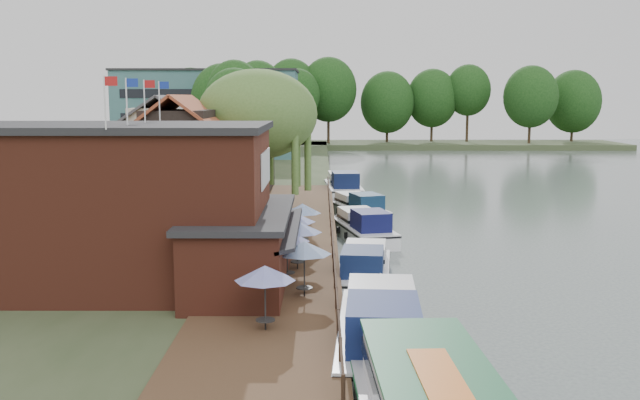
{
  "coord_description": "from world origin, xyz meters",
  "views": [
    {
      "loc": [
        -5.88,
        -32.33,
        9.4
      ],
      "look_at": [
        -6.0,
        12.0,
        3.0
      ],
      "focal_mm": 40.0,
      "sensor_mm": 36.0,
      "label": 1
    }
  ],
  "objects": [
    {
      "name": "ground",
      "position": [
        0.0,
        0.0,
        0.0
      ],
      "size": [
        260.0,
        260.0,
        0.0
      ],
      "primitive_type": "plane",
      "color": "#4E5A58",
      "rests_on": "ground"
    },
    {
      "name": "land_bank",
      "position": [
        -30.0,
        35.0,
        0.5
      ],
      "size": [
        50.0,
        140.0,
        1.0
      ],
      "primitive_type": "cube",
      "color": "#384728",
      "rests_on": "ground"
    },
    {
      "name": "quay_deck",
      "position": [
        -8.0,
        10.0,
        1.05
      ],
      "size": [
        6.0,
        50.0,
        0.1
      ],
      "primitive_type": "cube",
      "color": "#47301E",
      "rests_on": "land_bank"
    },
    {
      "name": "quay_rail",
      "position": [
        -5.3,
        10.5,
        1.5
      ],
      "size": [
        0.2,
        49.0,
        1.0
      ],
      "primitive_type": null,
      "color": "black",
      "rests_on": "land_bank"
    },
    {
      "name": "pub",
      "position": [
        -14.0,
        -1.0,
        4.65
      ],
      "size": [
        20.0,
        11.0,
        7.3
      ],
      "primitive_type": null,
      "color": "maroon",
      "rests_on": "land_bank"
    },
    {
      "name": "hotel_block",
      "position": [
        -22.0,
        70.0,
        7.15
      ],
      "size": [
        25.4,
        12.4,
        12.3
      ],
      "primitive_type": null,
      "color": "#38666B",
      "rests_on": "land_bank"
    },
    {
      "name": "cottage_a",
      "position": [
        -15.0,
        14.0,
        5.25
      ],
      "size": [
        8.6,
        7.6,
        8.5
      ],
      "primitive_type": null,
      "color": "black",
      "rests_on": "land_bank"
    },
    {
      "name": "cottage_b",
      "position": [
        -18.0,
        24.0,
        5.25
      ],
      "size": [
        9.6,
        8.6,
        8.5
      ],
      "primitive_type": null,
      "color": "beige",
      "rests_on": "land_bank"
    },
    {
      "name": "cottage_c",
      "position": [
        -14.0,
        33.0,
        5.25
      ],
      "size": [
        7.6,
        7.6,
        8.5
      ],
      "primitive_type": null,
      "color": "black",
      "rests_on": "land_bank"
    },
    {
      "name": "willow",
      "position": [
        -10.5,
        19.0,
        6.21
      ],
      "size": [
        8.6,
        8.6,
        10.43
      ],
      "primitive_type": null,
      "color": "#476B2D",
      "rests_on": "land_bank"
    },
    {
      "name": "umbrella_0",
      "position": [
        -7.91,
        -7.61,
        2.29
      ],
      "size": [
        2.2,
        2.2,
        2.38
      ],
      "primitive_type": null,
      "color": "#1C249B",
      "rests_on": "quay_deck"
    },
    {
      "name": "umbrella_1",
      "position": [
        -6.62,
        -3.25,
        2.29
      ],
      "size": [
        2.29,
        2.29,
        2.38
      ],
      "primitive_type": null,
      "color": "#1A4993",
      "rests_on": "quay_deck"
    },
    {
      "name": "umbrella_2",
      "position": [
        -7.46,
        -0.6,
        2.29
      ],
      "size": [
        2.06,
        2.06,
        2.38
      ],
      "primitive_type": null,
      "color": "navy",
      "rests_on": "quay_deck"
    },
    {
      "name": "umbrella_3",
      "position": [
        -7.07,
        1.56,
        2.29
      ],
      "size": [
        2.42,
        2.42,
        2.38
      ],
      "primitive_type": null,
      "color": "#1B3798",
      "rests_on": "quay_deck"
    },
    {
      "name": "umbrella_4",
      "position": [
        -7.43,
        4.48,
        2.29
      ],
      "size": [
        2.45,
        2.45,
        2.38
      ],
      "primitive_type": null,
      "color": "#1B2E99",
      "rests_on": "quay_deck"
    },
    {
      "name": "umbrella_5",
      "position": [
        -6.97,
        7.29,
        2.29
      ],
      "size": [
        2.11,
        2.11,
        2.38
      ],
      "primitive_type": null,
      "color": "#1C4D9B",
      "rests_on": "quay_deck"
    },
    {
      "name": "cruiser_0",
      "position": [
        -3.7,
        -7.38,
        1.33
      ],
      "size": [
        4.23,
        11.03,
        2.66
      ],
      "primitive_type": null,
      "rotation": [
        0.0,
        0.0,
        -0.07
      ],
      "color": "white",
      "rests_on": "ground"
    },
    {
      "name": "cruiser_1",
      "position": [
        -3.75,
        2.81,
        1.08
      ],
      "size": [
        3.86,
        9.32,
        2.16
      ],
      "primitive_type": null,
      "rotation": [
        0.0,
        0.0,
        -0.11
      ],
      "color": "white",
      "rests_on": "ground"
    },
    {
      "name": "cruiser_2",
      "position": [
        -3.13,
        14.2,
        1.11
      ],
      "size": [
        4.96,
        9.67,
        2.21
      ],
      "primitive_type": null,
      "rotation": [
        0.0,
        0.0,
        0.22
      ],
      "color": "white",
      "rests_on": "ground"
    },
    {
      "name": "cruiser_3",
      "position": [
        -2.99,
        22.8,
        1.07
      ],
      "size": [
        5.51,
        9.44,
        2.14
      ],
      "primitive_type": null,
      "rotation": [
        0.0,
        0.0,
        0.31
      ],
      "color": "white",
      "rests_on": "ground"
    },
    {
      "name": "cruiser_4",
      "position": [
        -3.83,
        35.04,
        1.29
      ],
      "size": [
        4.04,
        10.74,
        2.58
      ],
      "primitive_type": null,
      "rotation": [
        0.0,
        0.0,
        0.06
      ],
      "color": "white",
      "rests_on": "ground"
    },
    {
      "name": "swan",
      "position": [
        -4.4,
        -10.37,
        0.22
      ],
      "size": [
        0.44,
        0.44,
        0.44
      ],
      "primitive_type": "sphere",
      "color": "white",
      "rests_on": "ground"
    },
    {
      "name": "bank_tree_0",
      "position": [
        -15.03,
        42.96,
        6.74
      ],
      "size": [
        6.71,
        6.71,
        11.48
      ],
      "primitive_type": null,
      "color": "#143811",
      "rests_on": "land_bank"
    },
    {
      "name": "bank_tree_1",
      "position": [
        -15.87,
        49.84,
        7.33
      ],
      "size": [
        6.35,
        6.35,
        12.67
      ],
      "primitive_type": null,
      "color": "#143811",
      "rests_on": "land_bank"
    },
    {
      "name": "bank_tree_2",
      "position": [
        -18.63,
        59.97,
        7.37
      ],
      "size": [
        8.16,
        8.16,
        12.74
      ],
      "primitive_type": null,
      "color": "#143811",
      "rests_on": "land_bank"
    },
    {
      "name": "bank_tree_3",
      "position": [
        -13.2,
        79.94,
        6.54
      ],
      "size": [
        6.67,
        6.67,
        11.07
      ],
      "primitive_type": null,
      "color": "#143811",
      "rests_on": "land_bank"
    },
    {
      "name": "bank_tree_4",
      "position": [
        -16.49,
        86.71,
        8.24
      ],
      "size": [
        8.65,
        8.65,
        14.48
      ],
      "primitive_type": null,
      "color": "#143811",
      "rests_on": "land_bank"
    },
    {
      "name": "bank_tree_5",
      "position": [
        -10.23,
        93.94,
        7.71
      ],
      "size": [
        7.95,
        7.95,
        13.42
      ],
      "primitive_type": null,
      "color": "#143811",
      "rests_on": "land_bank"
    }
  ]
}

